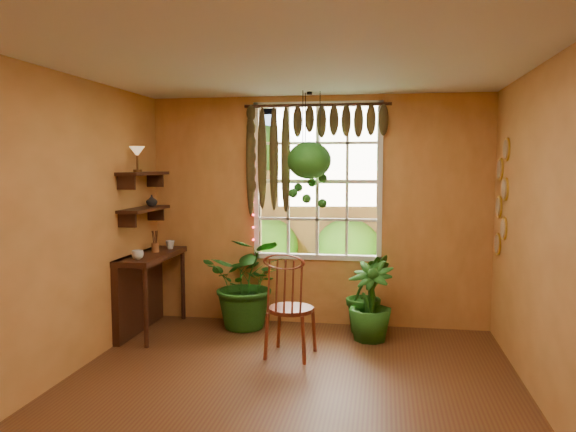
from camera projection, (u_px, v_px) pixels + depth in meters
name	position (u px, v px, depth m)	size (l,w,h in m)	color
floor	(284.00, 400.00, 4.54)	(4.50, 4.50, 0.00)	#553318
ceiling	(283.00, 60.00, 4.29)	(4.50, 4.50, 0.00)	silver
wall_back	(317.00, 211.00, 6.62)	(4.00, 4.00, 0.00)	#CF8D46
wall_left	(51.00, 230.00, 4.75)	(4.50, 4.50, 0.00)	#CF8D46
wall_right	(554.00, 240.00, 4.08)	(4.50, 4.50, 0.00)	#CF8D46
window	(317.00, 181.00, 6.62)	(1.52, 0.10, 1.86)	white
valance_vine	(309.00, 132.00, 6.46)	(1.70, 0.12, 1.10)	#36190E
string_lights	(253.00, 177.00, 6.65)	(0.03, 0.03, 1.54)	#FF2633
wall_plates	(501.00, 198.00, 5.82)	(0.04, 0.32, 1.10)	beige
counter_ledge	(143.00, 283.00, 6.38)	(0.40, 1.20, 0.90)	#36190E
shelf_lower	(144.00, 209.00, 6.29)	(0.25, 0.90, 0.04)	#36190E
shelf_upper	(143.00, 173.00, 6.26)	(0.25, 0.90, 0.04)	#36190E
backyard	(356.00, 196.00, 11.13)	(14.00, 10.00, 12.00)	#1E5A19
windsor_chair	(290.00, 322.00, 5.54)	(0.51, 0.53, 1.20)	brown
potted_plant_left	(248.00, 282.00, 6.50)	(0.97, 0.84, 1.08)	#164412
potted_plant_mid	(368.00, 293.00, 6.32)	(0.50, 0.40, 0.90)	#164412
potted_plant_right	(370.00, 301.00, 6.05)	(0.48, 0.48, 0.86)	#164412
hanging_basket	(309.00, 163.00, 6.23)	(0.49, 0.49, 1.30)	black
cup_a	(138.00, 255.00, 5.92)	(0.12, 0.12, 0.10)	silver
cup_b	(170.00, 245.00, 6.66)	(0.11, 0.11, 0.10)	beige
brush_jar	(155.00, 241.00, 6.42)	(0.09, 0.09, 0.31)	brown
shelf_vase	(152.00, 201.00, 6.48)	(0.13, 0.13, 0.13)	#B2AD99
tiffany_lamp	(137.00, 153.00, 6.05)	(0.17, 0.17, 0.28)	#593519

